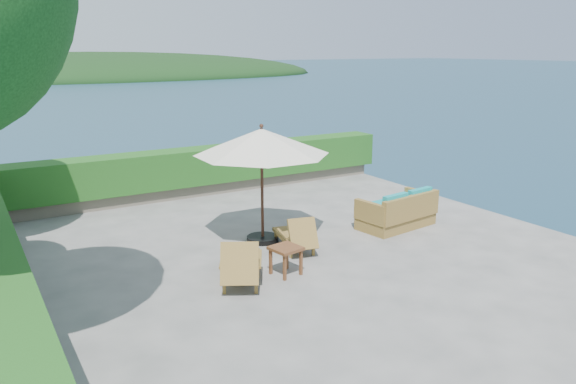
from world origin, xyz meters
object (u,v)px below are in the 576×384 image
lounge_left (241,263)px  side_table (286,252)px  patio_umbrella (262,143)px  wicker_loveseat (398,213)px  lounge_right (296,235)px

lounge_left → side_table: size_ratio=2.86×
patio_umbrella → side_table: 2.63m
side_table → wicker_loveseat: bearing=16.5°
lounge_left → side_table: lounge_left is taller
lounge_left → side_table: bearing=24.8°
lounge_left → wicker_loveseat: (4.65, 1.05, -0.02)m
lounge_right → side_table: size_ratio=2.50×
wicker_loveseat → patio_umbrella: bearing=158.7°
lounge_right → side_table: lounge_right is taller
lounge_right → side_table: 1.32m
side_table → wicker_loveseat: (3.76, 1.11, -0.09)m
patio_umbrella → side_table: bearing=-105.5°
wicker_loveseat → lounge_right: bearing=174.2°
side_table → lounge_right: bearing=50.1°
lounge_left → wicker_loveseat: wicker_loveseat is taller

